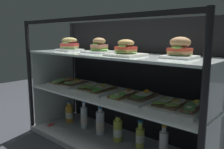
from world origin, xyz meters
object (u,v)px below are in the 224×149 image
at_px(open_sandwich_tray_near_left_corner, 179,105).
at_px(juice_bottle_front_right_end, 69,114).
at_px(open_sandwich_tray_left_of_center, 133,96).
at_px(juice_bottle_back_center, 140,137).
at_px(plated_roll_sandwich_near_left_corner, 180,50).
at_px(juice_bottle_front_left_end, 100,123).
at_px(open_sandwich_tray_center, 70,82).
at_px(plated_roll_sandwich_mid_right, 99,47).
at_px(juice_bottle_front_middle, 84,118).
at_px(kitchen_scissors, 53,126).
at_px(plated_roll_sandwich_far_right, 126,50).
at_px(open_sandwich_tray_near_right_corner, 98,88).
at_px(juice_bottle_front_second, 118,130).
at_px(juice_bottle_tucked_behind, 164,145).
at_px(plated_roll_sandwich_right_of_center, 70,45).

distance_m(open_sandwich_tray_near_left_corner, juice_bottle_front_right_end, 1.11).
distance_m(open_sandwich_tray_left_of_center, juice_bottle_back_center, 0.31).
xyz_separation_m(plated_roll_sandwich_near_left_corner, juice_bottle_back_center, (-0.28, 0.04, -0.63)).
distance_m(juice_bottle_front_left_end, juice_bottle_back_center, 0.38).
distance_m(open_sandwich_tray_center, juice_bottle_back_center, 0.77).
distance_m(plated_roll_sandwich_mid_right, juice_bottle_front_middle, 0.64).
xyz_separation_m(open_sandwich_tray_near_left_corner, kitchen_scissors, (-1.09, -0.14, -0.38)).
bearing_deg(plated_roll_sandwich_far_right, plated_roll_sandwich_mid_right, 164.80).
bearing_deg(open_sandwich_tray_near_right_corner, juice_bottle_back_center, 6.07).
xyz_separation_m(open_sandwich_tray_center, juice_bottle_back_center, (0.71, 0.05, -0.30)).
bearing_deg(juice_bottle_front_left_end, kitchen_scissors, -158.67).
distance_m(plated_roll_sandwich_far_right, open_sandwich_tray_left_of_center, 0.32).
relative_size(juice_bottle_front_left_end, kitchen_scissors, 1.12).
bearing_deg(kitchen_scissors, open_sandwich_tray_near_right_corner, 18.28).
height_order(plated_roll_sandwich_mid_right, open_sandwich_tray_left_of_center, plated_roll_sandwich_mid_right).
xyz_separation_m(plated_roll_sandwich_far_right, kitchen_scissors, (-0.76, -0.06, -0.69)).
height_order(plated_roll_sandwich_far_right, juice_bottle_front_left_end, plated_roll_sandwich_far_right).
bearing_deg(open_sandwich_tray_near_right_corner, plated_roll_sandwich_near_left_corner, 0.23).
bearing_deg(kitchen_scissors, juice_bottle_front_middle, 35.11).
bearing_deg(plated_roll_sandwich_mid_right, juice_bottle_front_middle, 176.05).
bearing_deg(juice_bottle_front_second, plated_roll_sandwich_far_right, -34.75).
distance_m(juice_bottle_front_middle, juice_bottle_front_second, 0.38).
height_order(plated_roll_sandwich_mid_right, open_sandwich_tray_center, plated_roll_sandwich_mid_right).
height_order(juice_bottle_front_right_end, juice_bottle_tucked_behind, juice_bottle_tucked_behind).
bearing_deg(juice_bottle_front_right_end, juice_bottle_front_second, 0.20).
height_order(open_sandwich_tray_left_of_center, kitchen_scissors, open_sandwich_tray_left_of_center).
bearing_deg(kitchen_scissors, open_sandwich_tray_center, 56.56).
relative_size(open_sandwich_tray_near_left_corner, juice_bottle_front_second, 1.54).
distance_m(plated_roll_sandwich_right_of_center, open_sandwich_tray_near_right_corner, 0.45).
relative_size(open_sandwich_tray_near_right_corner, juice_bottle_back_center, 1.52).
bearing_deg(plated_roll_sandwich_mid_right, plated_roll_sandwich_far_right, -15.20).
bearing_deg(juice_bottle_front_left_end, open_sandwich_tray_near_right_corner, -84.66).
xyz_separation_m(open_sandwich_tray_near_right_corner, juice_bottle_front_middle, (-0.19, 0.02, -0.29)).
relative_size(plated_roll_sandwich_mid_right, open_sandwich_tray_left_of_center, 0.63).
height_order(plated_roll_sandwich_far_right, open_sandwich_tray_near_left_corner, plated_roll_sandwich_far_right).
bearing_deg(open_sandwich_tray_left_of_center, open_sandwich_tray_center, 179.66).
relative_size(plated_roll_sandwich_near_left_corner, open_sandwich_tray_near_left_corner, 0.56).
distance_m(plated_roll_sandwich_far_right, juice_bottle_front_second, 0.64).
relative_size(plated_roll_sandwich_mid_right, juice_bottle_front_left_end, 0.88).
bearing_deg(plated_roll_sandwich_right_of_center, open_sandwich_tray_left_of_center, 0.24).
xyz_separation_m(open_sandwich_tray_near_right_corner, open_sandwich_tray_near_left_corner, (0.67, 0.00, 0.00)).
height_order(juice_bottle_back_center, juice_bottle_tucked_behind, juice_bottle_tucked_behind).
bearing_deg(juice_bottle_front_second, plated_roll_sandwich_near_left_corner, -2.55).
distance_m(juice_bottle_front_second, juice_bottle_tucked_behind, 0.38).
relative_size(open_sandwich_tray_near_left_corner, juice_bottle_front_middle, 1.32).
relative_size(plated_roll_sandwich_near_left_corner, kitchen_scissors, 0.85).
height_order(open_sandwich_tray_center, open_sandwich_tray_left_of_center, open_sandwich_tray_left_of_center).
bearing_deg(plated_roll_sandwich_far_right, plated_roll_sandwich_near_left_corner, 14.45).
bearing_deg(open_sandwich_tray_center, juice_bottle_front_second, 3.35).
bearing_deg(juice_bottle_front_right_end, plated_roll_sandwich_right_of_center, -24.10).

